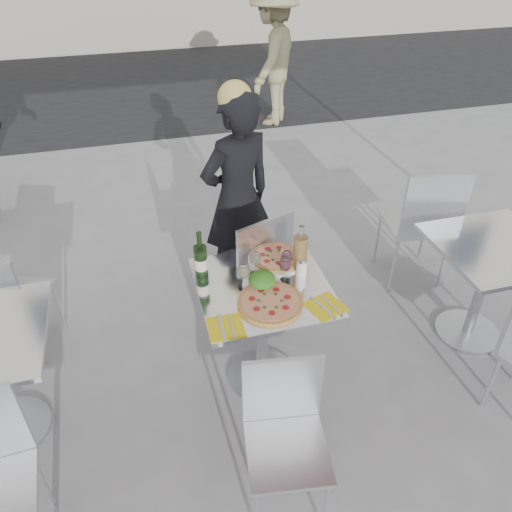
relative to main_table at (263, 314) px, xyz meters
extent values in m
plane|color=slate|center=(0.00, 0.00, -0.54)|extent=(80.00, 80.00, 0.00)
cube|color=black|center=(0.00, 6.50, -0.54)|extent=(24.00, 5.00, 0.00)
cylinder|color=#B7BABF|center=(0.00, 0.00, -0.53)|extent=(0.44, 0.44, 0.02)
cylinder|color=#B7BABF|center=(0.00, 0.00, -0.17)|extent=(0.07, 0.07, 0.72)
cube|color=silver|center=(0.00, 0.00, 0.20)|extent=(0.72, 0.72, 0.03)
cylinder|color=#B7BABF|center=(-1.50, 0.00, -0.53)|extent=(0.44, 0.44, 0.02)
cylinder|color=#B7BABF|center=(1.50, 0.00, -0.53)|extent=(0.44, 0.44, 0.02)
cylinder|color=#B7BABF|center=(1.50, 0.00, -0.17)|extent=(0.07, 0.07, 0.72)
cube|color=silver|center=(1.50, 0.00, 0.20)|extent=(0.72, 0.72, 0.03)
cylinder|color=silver|center=(0.16, 0.81, -0.32)|extent=(0.02, 0.02, 0.45)
cylinder|color=silver|center=(-0.17, 0.69, -0.32)|extent=(0.02, 0.02, 0.45)
cylinder|color=silver|center=(0.28, 0.47, -0.32)|extent=(0.02, 0.02, 0.45)
cylinder|color=silver|center=(-0.05, 0.35, -0.32)|extent=(0.02, 0.02, 0.45)
cube|color=silver|center=(0.06, 0.58, -0.08)|extent=(0.53, 0.53, 0.02)
cube|color=silver|center=(0.13, 0.39, 0.16)|extent=(0.40, 0.16, 0.45)
cylinder|color=silver|center=(0.03, -0.98, -0.34)|extent=(0.02, 0.02, 0.40)
cylinder|color=silver|center=(-0.24, -0.62, -0.34)|extent=(0.02, 0.02, 0.40)
cylinder|color=silver|center=(0.08, -0.66, -0.34)|extent=(0.02, 0.02, 0.40)
cube|color=silver|center=(-0.11, -0.80, -0.13)|extent=(0.43, 0.43, 0.02)
cube|color=silver|center=(-0.08, -0.61, 0.09)|extent=(0.38, 0.08, 0.40)
cylinder|color=silver|center=(-1.23, 0.80, -0.33)|extent=(0.02, 0.02, 0.41)
cylinder|color=silver|center=(-1.54, 0.91, -0.33)|extent=(0.02, 0.02, 0.41)
cylinder|color=silver|center=(-1.35, 0.49, -0.33)|extent=(0.02, 0.02, 0.41)
cube|color=silver|center=(-1.45, 0.70, -0.12)|extent=(0.50, 0.50, 0.02)
cylinder|color=silver|center=(-1.25, -0.52, -0.32)|extent=(0.02, 0.02, 0.43)
cylinder|color=silver|center=(1.63, 0.88, -0.29)|extent=(0.03, 0.03, 0.49)
cylinder|color=silver|center=(1.24, 0.94, -0.29)|extent=(0.03, 0.03, 0.49)
cylinder|color=silver|center=(1.57, 0.50, -0.29)|extent=(0.03, 0.03, 0.49)
cylinder|color=silver|center=(1.18, 0.56, -0.29)|extent=(0.03, 0.03, 0.49)
cube|color=silver|center=(1.40, 0.72, -0.04)|extent=(0.52, 0.52, 0.03)
cube|color=silver|center=(1.37, 0.49, 0.22)|extent=(0.46, 0.09, 0.49)
cylinder|color=silver|center=(1.21, -0.57, -0.32)|extent=(0.02, 0.02, 0.43)
imported|color=black|center=(0.08, 0.95, 0.23)|extent=(0.66, 0.54, 1.54)
imported|color=#968D61|center=(1.33, 4.22, 0.30)|extent=(1.13, 1.25, 1.69)
cylinder|color=#B88647|center=(0.00, -0.15, 0.22)|extent=(0.35, 0.35, 0.02)
cylinder|color=beige|center=(0.00, -0.15, 0.23)|extent=(0.31, 0.31, 0.00)
cylinder|color=white|center=(0.14, 0.21, 0.22)|extent=(0.33, 0.33, 0.01)
cylinder|color=#B88647|center=(0.14, 0.21, 0.23)|extent=(0.29, 0.29, 0.02)
cylinder|color=beige|center=(0.14, 0.21, 0.24)|extent=(0.26, 0.26, 0.00)
cylinder|color=white|center=(-0.01, 0.00, 0.22)|extent=(0.22, 0.22, 0.01)
ellipsoid|color=#216719|center=(-0.01, 0.00, 0.26)|extent=(0.15, 0.15, 0.08)
sphere|color=#B21914|center=(0.03, 0.02, 0.27)|extent=(0.03, 0.03, 0.03)
cylinder|color=#264E1D|center=(-0.31, 0.18, 0.31)|extent=(0.07, 0.07, 0.20)
cone|color=#264E1D|center=(-0.31, 0.18, 0.41)|extent=(0.07, 0.07, 0.03)
cylinder|color=#264E1D|center=(-0.31, 0.18, 0.46)|extent=(0.03, 0.03, 0.10)
cylinder|color=silver|center=(-0.31, 0.18, 0.30)|extent=(0.07, 0.08, 0.07)
cylinder|color=tan|center=(0.24, 0.10, 0.32)|extent=(0.08, 0.08, 0.22)
cylinder|color=white|center=(0.24, 0.10, 0.46)|extent=(0.03, 0.03, 0.08)
cylinder|color=white|center=(0.24, 0.05, 0.26)|extent=(0.06, 0.06, 0.09)
cylinder|color=silver|center=(0.24, 0.05, 0.31)|extent=(0.06, 0.06, 0.02)
cylinder|color=white|center=(-0.11, 0.02, 0.21)|extent=(0.06, 0.06, 0.00)
cylinder|color=white|center=(-0.11, 0.02, 0.26)|extent=(0.01, 0.01, 0.09)
ellipsoid|color=white|center=(-0.11, 0.02, 0.33)|extent=(0.07, 0.07, 0.08)
ellipsoid|color=#C6C18C|center=(-0.11, 0.02, 0.32)|extent=(0.05, 0.05, 0.05)
cylinder|color=white|center=(-0.01, 0.11, 0.21)|extent=(0.06, 0.06, 0.00)
cylinder|color=white|center=(-0.01, 0.11, 0.26)|extent=(0.01, 0.01, 0.09)
ellipsoid|color=white|center=(-0.01, 0.11, 0.33)|extent=(0.07, 0.07, 0.08)
ellipsoid|color=#C6C18C|center=(-0.01, 0.11, 0.32)|extent=(0.05, 0.05, 0.05)
cylinder|color=white|center=(0.13, 0.01, 0.21)|extent=(0.06, 0.06, 0.00)
cylinder|color=white|center=(0.13, 0.01, 0.26)|extent=(0.01, 0.01, 0.09)
ellipsoid|color=white|center=(0.13, 0.01, 0.33)|extent=(0.07, 0.07, 0.08)
ellipsoid|color=#4E0B1C|center=(0.13, 0.01, 0.32)|extent=(0.05, 0.05, 0.05)
cylinder|color=white|center=(0.16, 0.08, 0.21)|extent=(0.06, 0.06, 0.00)
cylinder|color=white|center=(0.16, 0.08, 0.26)|extent=(0.01, 0.01, 0.09)
ellipsoid|color=white|center=(0.16, 0.08, 0.33)|extent=(0.07, 0.07, 0.08)
ellipsoid|color=#4E0B1C|center=(0.16, 0.08, 0.32)|extent=(0.05, 0.05, 0.05)
cube|color=yellow|center=(-0.27, -0.27, 0.21)|extent=(0.18, 0.18, 0.00)
cube|color=#B7BABF|center=(-0.29, -0.27, 0.22)|extent=(0.02, 0.20, 0.00)
cube|color=#B7BABF|center=(-0.24, -0.27, 0.22)|extent=(0.01, 0.18, 0.00)
cube|color=yellow|center=(0.27, -0.25, 0.21)|extent=(0.23, 0.23, 0.00)
cube|color=#B7BABF|center=(0.25, -0.25, 0.22)|extent=(0.08, 0.19, 0.00)
cube|color=#B7BABF|center=(0.30, -0.25, 0.22)|extent=(0.07, 0.17, 0.00)
camera|label=1|loc=(-0.60, -2.05, 1.97)|focal=35.00mm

